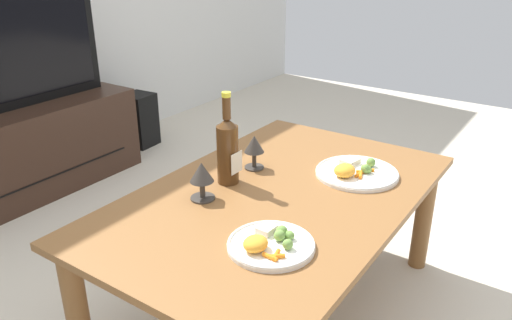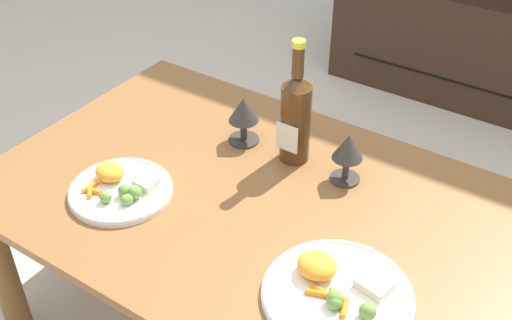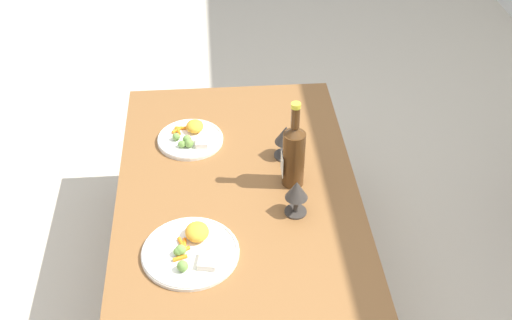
# 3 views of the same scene
# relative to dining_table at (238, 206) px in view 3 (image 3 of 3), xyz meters

# --- Properties ---
(ground_plane) EXTENTS (6.40, 6.40, 0.00)m
(ground_plane) POSITION_rel_dining_table_xyz_m (0.00, 0.00, -0.41)
(ground_plane) COLOR beige
(dining_table) EXTENTS (1.30, 0.82, 0.49)m
(dining_table) POSITION_rel_dining_table_xyz_m (0.00, 0.00, 0.00)
(dining_table) COLOR brown
(dining_table) RESTS_ON ground_plane
(wine_bottle) EXTENTS (0.07, 0.08, 0.32)m
(wine_bottle) POSITION_rel_dining_table_xyz_m (-0.02, 0.19, 0.20)
(wine_bottle) COLOR #4C2D14
(wine_bottle) RESTS_ON dining_table
(goblet_left) EXTENTS (0.08, 0.08, 0.13)m
(goblet_left) POSITION_rel_dining_table_xyz_m (-0.17, 0.18, 0.16)
(goblet_left) COLOR #38332D
(goblet_left) RESTS_ON dining_table
(goblet_right) EXTENTS (0.07, 0.07, 0.13)m
(goblet_right) POSITION_rel_dining_table_xyz_m (0.13, 0.18, 0.16)
(goblet_right) COLOR #38332D
(goblet_right) RESTS_ON dining_table
(dinner_plate_left) EXTENTS (0.24, 0.24, 0.05)m
(dinner_plate_left) POSITION_rel_dining_table_xyz_m (-0.29, -0.16, 0.09)
(dinner_plate_left) COLOR white
(dinner_plate_left) RESTS_ON dining_table
(dinner_plate_right) EXTENTS (0.30, 0.30, 0.06)m
(dinner_plate_right) POSITION_rel_dining_table_xyz_m (0.28, -0.16, 0.09)
(dinner_plate_right) COLOR white
(dinner_plate_right) RESTS_ON dining_table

